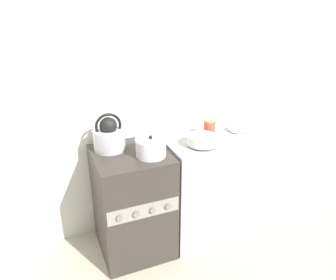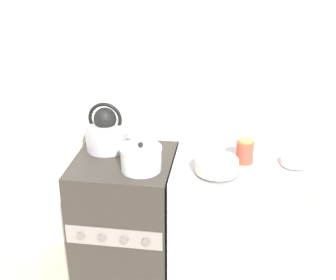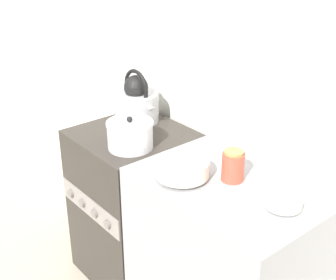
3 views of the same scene
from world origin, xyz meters
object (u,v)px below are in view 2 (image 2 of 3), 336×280
(cooking_pot, at_px, (141,158))
(enamel_bowl, at_px, (217,165))
(kettle, at_px, (106,132))
(storage_jar, at_px, (245,151))
(stove, at_px, (126,224))
(small_ceramic_bowl, at_px, (294,162))

(cooking_pot, height_order, enamel_bowl, cooking_pot)
(kettle, xyz_separation_m, storage_jar, (0.77, -0.09, -0.02))
(enamel_bowl, xyz_separation_m, storage_jar, (0.14, 0.15, 0.02))
(cooking_pot, bearing_deg, enamel_bowl, -3.30)
(enamel_bowl, relative_size, storage_jar, 1.68)
(enamel_bowl, bearing_deg, storage_jar, 46.32)
(cooking_pot, xyz_separation_m, enamel_bowl, (0.39, -0.02, -0.00))
(stove, xyz_separation_m, storage_jar, (0.65, 0.03, 0.50))
(kettle, bearing_deg, cooking_pot, -41.81)
(stove, height_order, small_ceramic_bowl, small_ceramic_bowl)
(cooking_pot, distance_m, small_ceramic_bowl, 0.80)
(kettle, height_order, cooking_pot, kettle)
(stove, relative_size, kettle, 3.01)
(kettle, bearing_deg, stove, -45.07)
(stove, bearing_deg, small_ceramic_bowl, 1.67)
(enamel_bowl, height_order, small_ceramic_bowl, enamel_bowl)
(enamel_bowl, bearing_deg, small_ceramic_bowl, 20.08)
(kettle, relative_size, storage_jar, 2.17)
(stove, height_order, enamel_bowl, enamel_bowl)
(cooking_pot, relative_size, small_ceramic_bowl, 1.61)
(small_ceramic_bowl, distance_m, storage_jar, 0.26)
(storage_jar, bearing_deg, cooking_pot, -166.91)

